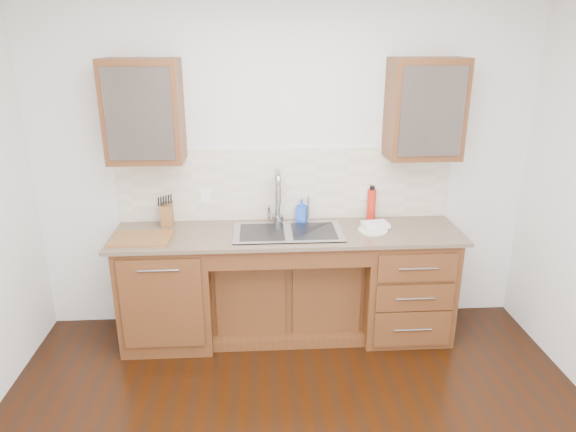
{
  "coord_description": "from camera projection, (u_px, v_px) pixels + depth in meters",
  "views": [
    {
      "loc": [
        -0.23,
        -2.28,
        2.34
      ],
      "look_at": [
        0.0,
        1.4,
        1.05
      ],
      "focal_mm": 32.0,
      "sensor_mm": 36.0,
      "label": 1
    }
  ],
  "objects": [
    {
      "name": "cup_right_a",
      "position": [
        416.0,
        116.0,
        3.9
      ],
      "size": [
        0.13,
        0.13,
        0.09
      ],
      "primitive_type": "imported",
      "rotation": [
        0.0,
        0.0,
        0.19
      ],
      "color": "silver",
      "rests_on": "upper_cabinet_right"
    },
    {
      "name": "outlet_right",
      "position": [
        364.0,
        193.0,
        4.23
      ],
      "size": [
        0.08,
        0.01,
        0.12
      ],
      "primitive_type": "cube",
      "color": "white",
      "rests_on": "backsplash"
    },
    {
      "name": "cup_right_b",
      "position": [
        441.0,
        116.0,
        3.91
      ],
      "size": [
        0.11,
        0.11,
        0.09
      ],
      "primitive_type": "imported",
      "rotation": [
        0.0,
        0.0,
        -0.27
      ],
      "color": "silver",
      "rests_on": "upper_cabinet_right"
    },
    {
      "name": "cup_left_a",
      "position": [
        131.0,
        118.0,
        3.77
      ],
      "size": [
        0.14,
        0.14,
        0.1
      ],
      "primitive_type": "imported",
      "rotation": [
        0.0,
        0.0,
        -0.02
      ],
      "color": "white",
      "rests_on": "upper_cabinet_left"
    },
    {
      "name": "knife_block",
      "position": [
        167.0,
        214.0,
        4.11
      ],
      "size": [
        0.11,
        0.16,
        0.17
      ],
      "primitive_type": "cube",
      "rotation": [
        0.0,
        0.0,
        0.09
      ],
      "color": "#A16825",
      "rests_on": "countertop"
    },
    {
      "name": "upper_cabinet_left",
      "position": [
        144.0,
        111.0,
        3.76
      ],
      "size": [
        0.55,
        0.34,
        0.75
      ],
      "primitive_type": "cube",
      "color": "#593014",
      "rests_on": "wall_back"
    },
    {
      "name": "cutting_board",
      "position": [
        141.0,
        238.0,
        3.82
      ],
      "size": [
        0.45,
        0.32,
        0.02
      ],
      "primitive_type": "cube",
      "rotation": [
        0.0,
        0.0,
        -0.02
      ],
      "color": "brown",
      "rests_on": "countertop"
    },
    {
      "name": "dish_towel",
      "position": [
        375.0,
        225.0,
        4.04
      ],
      "size": [
        0.22,
        0.17,
        0.03
      ],
      "primitive_type": "cube",
      "rotation": [
        0.0,
        0.0,
        0.15
      ],
      "color": "silver",
      "rests_on": "plate"
    },
    {
      "name": "base_cabinet_left",
      "position": [
        169.0,
        289.0,
        4.09
      ],
      "size": [
        0.7,
        0.62,
        0.88
      ],
      "primitive_type": "cube",
      "color": "#593014",
      "rests_on": "ground"
    },
    {
      "name": "wall_back",
      "position": [
        285.0,
        165.0,
        4.19
      ],
      "size": [
        4.0,
        0.1,
        2.7
      ],
      "primitive_type": "cube",
      "color": "white",
      "rests_on": "ground"
    },
    {
      "name": "backsplash",
      "position": [
        285.0,
        184.0,
        4.18
      ],
      "size": [
        2.7,
        0.02,
        0.59
      ],
      "primitive_type": "cube",
      "color": "beige",
      "rests_on": "wall_back"
    },
    {
      "name": "base_cabinet_right",
      "position": [
        403.0,
        282.0,
        4.2
      ],
      "size": [
        0.7,
        0.62,
        0.88
      ],
      "primitive_type": "cube",
      "color": "#593014",
      "rests_on": "ground"
    },
    {
      "name": "outlet_left",
      "position": [
        206.0,
        196.0,
        4.15
      ],
      "size": [
        0.08,
        0.01,
        0.12
      ],
      "primitive_type": "cube",
      "color": "white",
      "rests_on": "backsplash"
    },
    {
      "name": "soap_bottle",
      "position": [
        302.0,
        210.0,
        4.2
      ],
      "size": [
        0.11,
        0.11,
        0.18
      ],
      "primitive_type": "imported",
      "rotation": [
        0.0,
        0.0,
        -0.38
      ],
      "color": "blue",
      "rests_on": "countertop"
    },
    {
      "name": "water_bottle",
      "position": [
        371.0,
        205.0,
        4.2
      ],
      "size": [
        0.09,
        0.09,
        0.26
      ],
      "primitive_type": "cylinder",
      "rotation": [
        0.0,
        0.0,
        -0.25
      ],
      "color": "red",
      "rests_on": "countertop"
    },
    {
      "name": "faucet",
      "position": [
        277.0,
        199.0,
        4.11
      ],
      "size": [
        0.04,
        0.04,
        0.4
      ],
      "primitive_type": "cylinder",
      "color": "#999993",
      "rests_on": "countertop"
    },
    {
      "name": "countertop",
      "position": [
        288.0,
        234.0,
        3.98
      ],
      "size": [
        2.7,
        0.65,
        0.03
      ],
      "primitive_type": "cube",
      "color": "#84705B",
      "rests_on": "base_cabinet_left"
    },
    {
      "name": "filter_tap",
      "position": [
        308.0,
        208.0,
        4.16
      ],
      "size": [
        0.02,
        0.02,
        0.24
      ],
      "primitive_type": "cylinder",
      "color": "#999993",
      "rests_on": "countertop"
    },
    {
      "name": "upper_cabinet_right",
      "position": [
        425.0,
        109.0,
        3.88
      ],
      "size": [
        0.55,
        0.34,
        0.75
      ],
      "primitive_type": "cube",
      "color": "#593014",
      "rests_on": "wall_back"
    },
    {
      "name": "sink",
      "position": [
        288.0,
        243.0,
        3.99
      ],
      "size": [
        0.84,
        0.46,
        0.19
      ],
      "primitive_type": "cube",
      "color": "#9E9EA5",
      "rests_on": "countertop"
    },
    {
      "name": "base_cabinet_center",
      "position": [
        287.0,
        290.0,
        4.26
      ],
      "size": [
        1.2,
        0.44,
        0.7
      ],
      "primitive_type": "cube",
      "color": "#593014",
      "rests_on": "ground"
    },
    {
      "name": "plate",
      "position": [
        373.0,
        230.0,
        3.99
      ],
      "size": [
        0.27,
        0.27,
        0.01
      ],
      "primitive_type": "cylinder",
      "rotation": [
        0.0,
        0.0,
        0.21
      ],
      "color": "beige",
      "rests_on": "countertop"
    },
    {
      "name": "cup_left_b",
      "position": [
        160.0,
        118.0,
        3.78
      ],
      "size": [
        0.11,
        0.11,
        0.1
      ],
      "primitive_type": "imported",
      "rotation": [
        0.0,
        0.0,
        0.08
      ],
      "color": "white",
      "rests_on": "upper_cabinet_left"
    }
  ]
}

